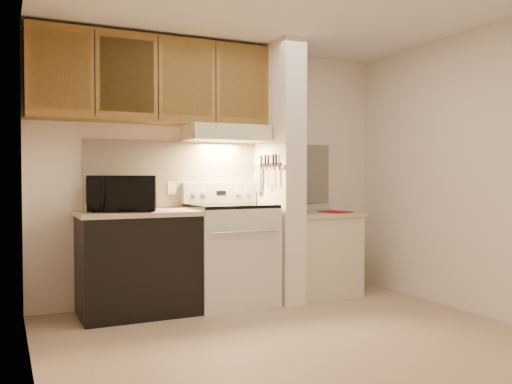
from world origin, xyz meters
TOP-DOWN VIEW (x-y plane):
  - floor at (0.00, 0.00)m, footprint 3.60×3.60m
  - ceiling at (0.00, 0.00)m, footprint 3.60×3.60m
  - wall_back at (0.00, 1.50)m, footprint 3.60×2.50m
  - wall_left at (-1.80, 0.00)m, footprint 0.02×3.00m
  - wall_right at (1.80, 0.00)m, footprint 0.02×3.00m
  - backsplash at (0.00, 1.49)m, footprint 2.60×0.02m
  - range_body at (0.00, 1.16)m, footprint 0.76×0.65m
  - oven_window at (0.00, 0.84)m, footprint 0.50×0.01m
  - oven_handle at (0.00, 0.80)m, footprint 0.65×0.02m
  - cooktop at (0.00, 1.16)m, footprint 0.74×0.64m
  - range_backguard at (0.00, 1.44)m, footprint 0.76×0.08m
  - range_display at (0.00, 1.40)m, footprint 0.10×0.01m
  - range_knob_left_outer at (-0.28, 1.40)m, footprint 0.05×0.02m
  - range_knob_left_inner at (-0.18, 1.40)m, footprint 0.05×0.02m
  - range_knob_right_inner at (0.18, 1.40)m, footprint 0.05×0.02m
  - range_knob_right_outer at (0.28, 1.40)m, footprint 0.05×0.02m
  - dishwasher_front at (-0.88, 1.17)m, footprint 1.00×0.63m
  - left_countertop at (-0.88, 1.17)m, footprint 1.04×0.67m
  - spoon_rest at (-0.92, 1.36)m, footprint 0.20×0.13m
  - teal_jar at (-1.23, 1.39)m, footprint 0.10×0.10m
  - outlet at (-0.48, 1.48)m, footprint 0.08×0.01m
  - microwave at (-1.01, 1.15)m, footprint 0.65×0.52m
  - partition_pillar at (0.51, 1.15)m, footprint 0.22×0.70m
  - pillar_trim at (0.39, 1.15)m, footprint 0.01×0.70m
  - knife_strip at (0.39, 1.10)m, footprint 0.02×0.42m
  - knife_blade_a at (0.38, 0.93)m, footprint 0.01×0.03m
  - knife_handle_a at (0.38, 0.95)m, footprint 0.02×0.02m
  - knife_blade_b at (0.38, 1.03)m, footprint 0.01×0.04m
  - knife_handle_b at (0.38, 1.01)m, footprint 0.02×0.02m
  - knife_blade_c at (0.38, 1.09)m, footprint 0.01×0.04m
  - knife_handle_c at (0.38, 1.11)m, footprint 0.02×0.02m
  - knife_blade_d at (0.38, 1.18)m, footprint 0.01×0.04m
  - knife_handle_d at (0.38, 1.18)m, footprint 0.02×0.02m
  - knife_blade_e at (0.38, 1.27)m, footprint 0.01×0.04m
  - knife_handle_e at (0.38, 1.27)m, footprint 0.02×0.02m
  - oven_mitt at (0.38, 1.32)m, footprint 0.03×0.10m
  - right_cab_base at (0.97, 1.15)m, footprint 0.70×0.60m
  - right_countertop at (0.97, 1.15)m, footprint 0.74×0.64m
  - red_folder at (1.07, 1.00)m, footprint 0.28×0.34m
  - white_box at (1.19, 1.21)m, footprint 0.14×0.10m
  - range_hood at (0.00, 1.28)m, footprint 0.78×0.44m
  - hood_lip at (0.00, 1.07)m, footprint 0.78×0.04m
  - upper_cabinets at (-0.69, 1.32)m, footprint 2.18×0.33m
  - cab_door_a at (-1.51, 1.17)m, footprint 0.46×0.01m
  - cab_gap_a at (-1.23, 1.16)m, footprint 0.01×0.01m
  - cab_door_b at (-0.96, 1.17)m, footprint 0.46×0.01m
  - cab_gap_b at (-0.69, 1.16)m, footprint 0.01×0.01m
  - cab_door_c at (-0.42, 1.17)m, footprint 0.46×0.01m
  - cab_gap_c at (-0.14, 1.16)m, footprint 0.01×0.01m
  - cab_door_d at (0.13, 1.17)m, footprint 0.46×0.01m

SIDE VIEW (x-z plane):
  - floor at x=0.00m, z-range 0.00..0.00m
  - right_cab_base at x=0.97m, z-range 0.00..0.81m
  - dishwasher_front at x=-0.88m, z-range 0.00..0.87m
  - range_body at x=0.00m, z-range 0.00..0.92m
  - oven_window at x=0.00m, z-range 0.35..0.65m
  - oven_handle at x=0.00m, z-range 0.71..0.73m
  - right_countertop at x=0.97m, z-range 0.81..0.85m
  - red_folder at x=1.07m, z-range 0.85..0.86m
  - white_box at x=1.19m, z-range 0.85..0.89m
  - left_countertop at x=-0.88m, z-range 0.87..0.91m
  - spoon_rest at x=-0.92m, z-range 0.91..0.92m
  - cooktop at x=0.00m, z-range 0.92..0.95m
  - teal_jar at x=-1.23m, z-range 0.91..1.00m
  - range_backguard at x=0.00m, z-range 0.95..1.15m
  - range_display at x=0.00m, z-range 1.03..1.07m
  - range_knob_left_outer at x=-0.28m, z-range 1.03..1.07m
  - range_knob_left_inner at x=-0.18m, z-range 1.03..1.07m
  - range_knob_right_inner at x=0.18m, z-range 1.03..1.07m
  - range_knob_right_outer at x=0.28m, z-range 1.03..1.07m
  - microwave at x=-1.01m, z-range 0.91..1.22m
  - outlet at x=-0.48m, z-range 1.04..1.16m
  - oven_mitt at x=0.38m, z-range 1.06..1.30m
  - knife_blade_c at x=0.38m, z-range 1.10..1.30m
  - knife_blade_b at x=0.38m, z-range 1.12..1.30m
  - knife_blade_e at x=0.38m, z-range 1.12..1.30m
  - knife_blade_a at x=0.38m, z-range 1.14..1.30m
  - knife_blade_d at x=0.38m, z-range 1.14..1.30m
  - backsplash at x=0.00m, z-range 0.92..1.55m
  - wall_back at x=0.00m, z-range 1.24..1.26m
  - wall_left at x=-1.80m, z-range 0.00..2.50m
  - wall_right at x=1.80m, z-range 0.00..2.50m
  - partition_pillar at x=0.51m, z-range 0.00..2.50m
  - pillar_trim at x=0.39m, z-range 1.28..1.32m
  - knife_strip at x=0.39m, z-range 1.30..1.34m
  - knife_handle_a at x=0.38m, z-range 1.32..1.42m
  - knife_handle_b at x=0.38m, z-range 1.32..1.42m
  - knife_handle_c at x=0.38m, z-range 1.32..1.42m
  - knife_handle_d at x=0.38m, z-range 1.32..1.42m
  - knife_handle_e at x=0.38m, z-range 1.32..1.42m
  - hood_lip at x=0.00m, z-range 1.55..1.61m
  - range_hood at x=0.00m, z-range 1.55..1.70m
  - upper_cabinets at x=-0.69m, z-range 1.70..2.47m
  - cab_door_a at x=-1.51m, z-range 1.77..2.40m
  - cab_gap_a at x=-1.23m, z-range 1.72..2.45m
  - cab_door_b at x=-0.96m, z-range 1.77..2.40m
  - cab_gap_b at x=-0.69m, z-range 1.72..2.45m
  - cab_door_c at x=-0.42m, z-range 1.77..2.40m
  - cab_gap_c at x=-0.14m, z-range 1.72..2.45m
  - cab_door_d at x=0.13m, z-range 1.77..2.40m
  - ceiling at x=0.00m, z-range 2.50..2.50m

